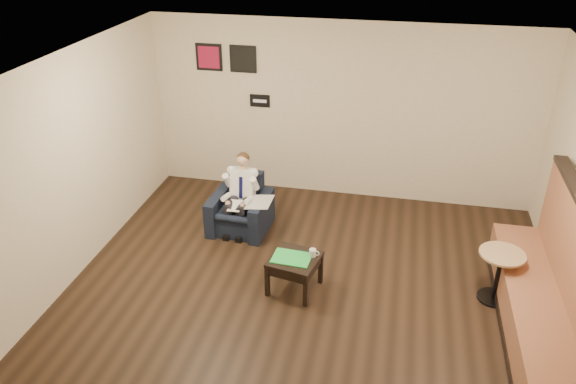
% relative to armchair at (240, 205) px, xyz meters
% --- Properties ---
extents(ground, '(6.00, 6.00, 0.00)m').
position_rel_armchair_xyz_m(ground, '(1.26, -1.56, -0.40)').
color(ground, black).
rests_on(ground, ground).
extents(wall_back, '(6.00, 0.02, 2.80)m').
position_rel_armchair_xyz_m(wall_back, '(1.26, 1.44, 1.00)').
color(wall_back, beige).
rests_on(wall_back, ground).
extents(wall_left, '(0.02, 6.00, 2.80)m').
position_rel_armchair_xyz_m(wall_left, '(-1.74, -1.56, 1.00)').
color(wall_left, beige).
rests_on(wall_left, ground).
extents(ceiling, '(6.00, 6.00, 0.02)m').
position_rel_armchair_xyz_m(ceiling, '(1.26, -1.56, 2.40)').
color(ceiling, white).
rests_on(ceiling, wall_back).
extents(seating_sign, '(0.32, 0.02, 0.20)m').
position_rel_armchair_xyz_m(seating_sign, '(-0.04, 1.42, 1.10)').
color(seating_sign, black).
rests_on(seating_sign, wall_back).
extents(art_print_left, '(0.42, 0.03, 0.42)m').
position_rel_armchair_xyz_m(art_print_left, '(-0.84, 1.42, 1.75)').
color(art_print_left, '#A1133A').
rests_on(art_print_left, wall_back).
extents(art_print_right, '(0.42, 0.03, 0.42)m').
position_rel_armchair_xyz_m(art_print_right, '(-0.29, 1.42, 1.75)').
color(art_print_right, black).
rests_on(art_print_right, wall_back).
extents(armchair, '(0.86, 0.86, 0.79)m').
position_rel_armchair_xyz_m(armchair, '(0.00, 0.00, 0.00)').
color(armchair, black).
rests_on(armchair, ground).
extents(seated_man, '(0.56, 0.80, 1.08)m').
position_rel_armchair_xyz_m(seated_man, '(-0.01, -0.10, 0.15)').
color(seated_man, white).
rests_on(seated_man, armchair).
extents(lap_papers, '(0.18, 0.26, 0.01)m').
position_rel_armchair_xyz_m(lap_papers, '(-0.01, -0.19, 0.09)').
color(lap_papers, white).
rests_on(lap_papers, seated_man).
extents(newspaper, '(0.34, 0.43, 0.01)m').
position_rel_armchair_xyz_m(newspaper, '(0.33, -0.10, 0.14)').
color(newspaper, silver).
rests_on(newspaper, armchair).
extents(side_table, '(0.67, 0.67, 0.46)m').
position_rel_armchair_xyz_m(side_table, '(1.06, -1.25, -0.16)').
color(side_table, black).
rests_on(side_table, ground).
extents(green_folder, '(0.48, 0.36, 0.01)m').
position_rel_armchair_xyz_m(green_folder, '(1.03, -1.26, 0.07)').
color(green_folder, '#2AD54E').
rests_on(green_folder, side_table).
extents(coffee_mug, '(0.10, 0.10, 0.10)m').
position_rel_armchair_xyz_m(coffee_mug, '(1.27, -1.17, 0.12)').
color(coffee_mug, white).
rests_on(coffee_mug, side_table).
extents(smartphone, '(0.16, 0.12, 0.01)m').
position_rel_armchair_xyz_m(smartphone, '(1.15, -1.10, 0.07)').
color(smartphone, black).
rests_on(smartphone, side_table).
extents(banquette, '(0.71, 2.99, 1.53)m').
position_rel_armchair_xyz_m(banquette, '(3.85, -1.47, 0.37)').
color(banquette, brown).
rests_on(banquette, ground).
extents(cafe_table, '(0.54, 0.54, 0.67)m').
position_rel_armchair_xyz_m(cafe_table, '(3.48, -0.94, -0.06)').
color(cafe_table, tan).
rests_on(cafe_table, ground).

